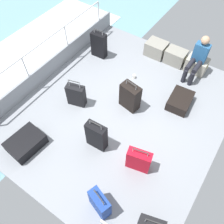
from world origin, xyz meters
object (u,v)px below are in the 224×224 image
Objects in this scene: suitcase_1 at (130,97)px; suitcase_6 at (26,143)px; cargo_crate_2 at (196,65)px; paper_cup at (134,76)px; suitcase_5 at (99,45)px; cargo_crate_1 at (175,57)px; suitcase_0 at (76,95)px; cargo_crate_0 at (156,49)px; suitcase_8 at (180,101)px; passenger_seated at (198,57)px; suitcase_4 at (100,203)px; suitcase_7 at (139,160)px; suitcase_3 at (97,136)px.

suitcase_6 is at bearing -119.56° from suitcase_1.
cargo_crate_2 is 5.64× the size of paper_cup.
cargo_crate_2 is 2.62m from suitcase_5.
suitcase_0 reaches higher than cargo_crate_1.
cargo_crate_0 is 0.82× the size of suitcase_8.
passenger_seated is 1.39× the size of suitcase_1.
cargo_crate_1 is 1.00× the size of cargo_crate_2.
cargo_crate_1 reaches higher than suitcase_8.
cargo_crate_1 is at bearing 70.98° from suitcase_6.
suitcase_4 is (-0.01, -4.06, -0.29)m from passenger_seated.
paper_cup is at bearing -90.50° from cargo_crate_0.
suitcase_7 reaches higher than suitcase_8.
passenger_seated reaches higher than suitcase_1.
suitcase_5 is at bearing 172.24° from suitcase_8.
cargo_crate_2 is at bearing 90.00° from passenger_seated.
suitcase_6 is at bearing -156.84° from suitcase_7.
suitcase_1 is 1.19× the size of suitcase_7.
passenger_seated is at bearing 66.21° from suitcase_1.
suitcase_7 is 1.91m from suitcase_8.
suitcase_5 is at bearing 109.21° from suitcase_0.
suitcase_3 is 2.83m from suitcase_5.
suitcase_3 is at bearing -103.97° from cargo_crate_2.
suitcase_6 is 7.61× the size of paper_cup.
cargo_crate_2 is at bearing 64.07° from suitcase_6.
cargo_crate_1 reaches higher than suitcase_6.
passenger_seated is 1.42× the size of suitcase_6.
cargo_crate_1 is 1.28m from paper_cup.
cargo_crate_0 is 4.38m from suitcase_4.
passenger_seated reaches higher than suitcase_8.
suitcase_5 is at bearing 138.84° from suitcase_7.
suitcase_4 is at bearing -53.60° from suitcase_5.
suitcase_5 reaches higher than cargo_crate_0.
cargo_crate_1 is 0.52× the size of passenger_seated.
paper_cup is (-1.33, 0.14, -0.07)m from suitcase_8.
cargo_crate_1 is at bearing 120.01° from suitcase_8.
cargo_crate_0 is 0.58m from cargo_crate_1.
paper_cup is (-1.17, 3.09, -0.23)m from suitcase_4.
suitcase_0 is at bearing 163.96° from suitcase_7.
passenger_seated is 2.56m from suitcase_5.
suitcase_6 reaches higher than paper_cup.
cargo_crate_0 is at bearing 96.40° from suitcase_3.
paper_cup is at bearing 74.59° from suitcase_6.
suitcase_4 is at bearing -90.08° from passenger_seated.
cargo_crate_2 is 0.74× the size of suitcase_6.
suitcase_3 is at bearing -83.60° from cargo_crate_0.
suitcase_3 is 2.15m from paper_cup.
suitcase_7 is at bearing -51.95° from suitcase_1.
suitcase_7 is at bearing -57.22° from paper_cup.
suitcase_4 is at bearing -70.54° from suitcase_1.
suitcase_6 is (-1.99, -4.10, -0.07)m from cargo_crate_2.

